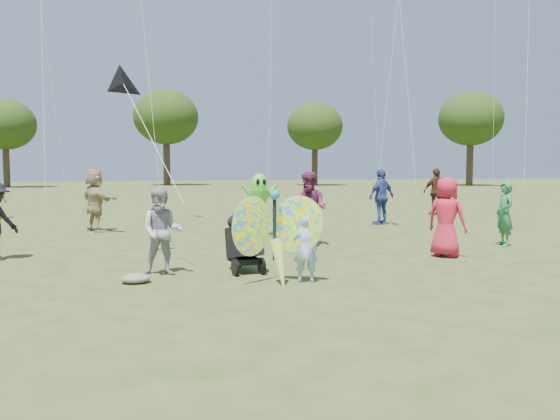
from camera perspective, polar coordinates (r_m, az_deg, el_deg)
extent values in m
plane|color=#51592B|center=(8.84, 4.00, -7.81)|extent=(160.00, 160.00, 0.00)
imported|color=#9CB3DD|center=(8.92, 2.68, -4.07)|extent=(0.47, 0.39, 1.11)
imported|color=#9B999F|center=(9.73, -12.23, -2.20)|extent=(0.84, 0.71, 1.54)
ellipsoid|color=slate|center=(9.25, -14.84, -6.91)|extent=(0.49, 0.40, 0.15)
imported|color=red|center=(11.99, 17.00, -0.72)|extent=(0.90, 0.98, 1.68)
imported|color=#33408C|center=(18.47, 10.55, 1.36)|extent=(1.18, 0.81, 1.86)
imported|color=tan|center=(17.02, -18.76, 1.00)|extent=(1.33, 1.80, 1.88)
imported|color=#712549|center=(13.20, 3.19, 0.13)|extent=(1.07, 1.10, 1.79)
imported|color=#2A703F|center=(14.22, 22.42, -0.38)|extent=(0.46, 0.62, 1.55)
imported|color=#462417|center=(22.83, 16.04, 1.86)|extent=(1.16, 0.60, 1.89)
cube|color=black|center=(9.87, -3.78, -3.29)|extent=(0.57, 0.91, 0.71)
cube|color=black|center=(9.92, -3.77, -5.18)|extent=(0.50, 0.73, 0.10)
ellipsoid|color=black|center=(10.07, -4.10, -1.25)|extent=(0.51, 0.45, 0.33)
cylinder|color=black|center=(9.54, -4.73, -5.99)|extent=(0.09, 0.30, 0.30)
cylinder|color=black|center=(9.65, -1.92, -5.86)|extent=(0.09, 0.30, 0.30)
cylinder|color=black|center=(10.37, -4.31, -5.38)|extent=(0.08, 0.22, 0.22)
cylinder|color=black|center=(9.36, -3.16, -1.06)|extent=(0.44, 0.09, 0.03)
cube|color=olive|center=(9.78, -3.73, -0.95)|extent=(0.37, 0.32, 0.26)
ellipsoid|color=#FF2867|center=(8.65, -2.96, -1.75)|extent=(0.98, 0.71, 1.24)
ellipsoid|color=#FF2867|center=(8.86, 1.83, -1.61)|extent=(0.98, 0.71, 1.24)
cylinder|color=black|center=(8.77, -0.58, -1.99)|extent=(0.06, 0.06, 1.00)
cone|color=#FF2867|center=(8.71, 0.05, -5.97)|extent=(0.36, 0.49, 0.93)
sphere|color=teal|center=(8.71, -0.54, 1.60)|extent=(0.16, 0.16, 0.16)
cone|color=black|center=(11.69, -16.08, 12.61)|extent=(0.89, 0.62, 0.81)
cylinder|color=silver|center=(10.69, -13.26, 7.16)|extent=(1.01, 1.83, 2.35)
cone|color=#56D532|center=(15.02, -2.15, 0.28)|extent=(0.56, 0.56, 0.95)
ellipsoid|color=#56D532|center=(14.99, -2.16, 2.76)|extent=(0.44, 0.39, 0.57)
ellipsoid|color=black|center=(14.79, -2.33, 2.93)|extent=(0.10, 0.05, 0.17)
ellipsoid|color=black|center=(14.84, -1.65, 2.94)|extent=(0.10, 0.05, 0.17)
cylinder|color=#56D532|center=(14.93, -3.27, 1.79)|extent=(0.43, 0.10, 0.49)
cylinder|color=#56D532|center=(15.08, -1.05, 1.82)|extent=(0.43, 0.10, 0.49)
cylinder|color=silver|center=(14.96, -0.85, -2.04)|extent=(0.61, 0.41, 0.41)
cylinder|color=silver|center=(16.95, -13.95, 17.19)|extent=(0.53, 2.79, 8.74)
cylinder|color=#3A2D21|center=(61.11, -26.67, 3.88)|extent=(0.63, 0.63, 3.78)
ellipsoid|color=#2B4214|center=(61.27, -26.81, 8.01)|extent=(5.94, 5.94, 5.05)
cylinder|color=#3A2D21|center=(63.31, -11.74, 4.63)|extent=(0.77, 0.77, 4.62)
ellipsoid|color=#2B4214|center=(63.57, -11.82, 9.49)|extent=(7.26, 7.26, 6.17)
cylinder|color=#3A2D21|center=(61.79, 3.65, 4.43)|extent=(0.66, 0.67, 3.99)
ellipsoid|color=#2B4214|center=(61.97, 3.67, 8.74)|extent=(6.27, 6.27, 5.33)
cylinder|color=#3A2D21|center=(63.91, 19.20, 4.38)|extent=(0.73, 0.73, 4.41)
ellipsoid|color=#2B4214|center=(64.14, 19.32, 8.98)|extent=(6.93, 6.93, 5.89)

